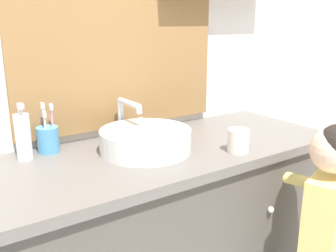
% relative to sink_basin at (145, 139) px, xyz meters
% --- Properties ---
extents(wall_back, '(3.20, 0.18, 2.50)m').
position_rel_sink_basin_xyz_m(wall_back, '(0.09, 0.27, 0.45)').
color(wall_back, silver).
rests_on(wall_back, ground_plane).
extents(vanity_counter, '(1.39, 0.54, 0.79)m').
position_rel_sink_basin_xyz_m(vanity_counter, '(0.06, -0.02, -0.44)').
color(vanity_counter, '#4C4742').
rests_on(vanity_counter, ground_plane).
extents(sink_basin, '(0.33, 0.38, 0.17)m').
position_rel_sink_basin_xyz_m(sink_basin, '(0.00, 0.00, 0.00)').
color(sink_basin, silver).
rests_on(sink_basin, vanity_counter).
extents(toothbrush_holder, '(0.08, 0.08, 0.18)m').
position_rel_sink_basin_xyz_m(toothbrush_holder, '(-0.29, 0.18, 0.01)').
color(toothbrush_holder, '#4C93C6').
rests_on(toothbrush_holder, vanity_counter).
extents(soap_dispenser, '(0.05, 0.05, 0.19)m').
position_rel_sink_basin_xyz_m(soap_dispenser, '(-0.38, 0.15, 0.04)').
color(soap_dispenser, white).
rests_on(soap_dispenser, vanity_counter).
extents(child_figure, '(0.22, 0.45, 0.93)m').
position_rel_sink_basin_xyz_m(child_figure, '(0.45, -0.45, -0.29)').
color(child_figure, slate).
rests_on(child_figure, ground_plane).
extents(drinking_cup, '(0.08, 0.08, 0.08)m').
position_rel_sink_basin_xyz_m(drinking_cup, '(0.27, -0.20, -0.00)').
color(drinking_cup, silver).
rests_on(drinking_cup, vanity_counter).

